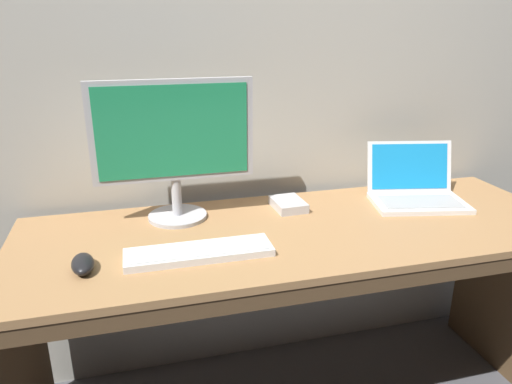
% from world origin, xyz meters
% --- Properties ---
extents(desk, '(1.87, 0.66, 0.75)m').
position_xyz_m(desk, '(0.00, -0.01, 0.56)').
color(desk, '#A87A4C').
rests_on(desk, ground).
extents(laptop_white, '(0.38, 0.33, 0.21)m').
position_xyz_m(laptop_white, '(0.50, 0.11, 0.79)').
color(laptop_white, white).
rests_on(laptop_white, desk).
extents(external_monitor, '(0.53, 0.20, 0.48)m').
position_xyz_m(external_monitor, '(-0.39, 0.18, 1.02)').
color(external_monitor, '#B7B7BC').
rests_on(external_monitor, desk).
extents(wired_keyboard, '(0.43, 0.12, 0.02)m').
position_xyz_m(wired_keyboard, '(-0.36, -0.12, 0.77)').
color(wired_keyboard, white).
rests_on(wired_keyboard, desk).
extents(computer_mouse, '(0.07, 0.12, 0.04)m').
position_xyz_m(computer_mouse, '(-0.68, -0.12, 0.77)').
color(computer_mouse, black).
rests_on(computer_mouse, desk).
extents(external_drive_box, '(0.11, 0.15, 0.03)m').
position_xyz_m(external_drive_box, '(0.01, 0.18, 0.77)').
color(external_drive_box, silver).
rests_on(external_drive_box, desk).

